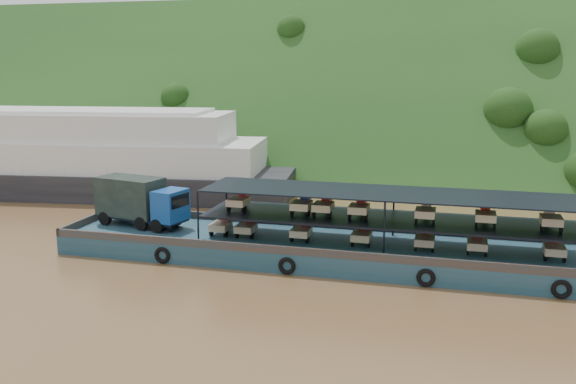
# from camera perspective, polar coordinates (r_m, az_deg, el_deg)

# --- Properties ---
(ground) EXTENTS (160.00, 160.00, 0.00)m
(ground) POSITION_cam_1_polar(r_m,az_deg,el_deg) (43.09, 1.53, -5.08)
(ground) COLOR brown
(ground) RESTS_ON ground
(hillside) EXTENTS (140.00, 39.60, 39.60)m
(hillside) POSITION_cam_1_polar(r_m,az_deg,el_deg) (77.73, 7.84, 2.30)
(hillside) COLOR #163814
(hillside) RESTS_ON ground
(cargo_barge) EXTENTS (35.00, 7.18, 4.54)m
(cargo_barge) POSITION_cam_1_polar(r_m,az_deg,el_deg) (40.77, 2.51, -4.40)
(cargo_barge) COLOR #153A4A
(cargo_barge) RESTS_ON ground
(passenger_ferry) EXTENTS (40.30, 15.01, 7.97)m
(passenger_ferry) POSITION_cam_1_polar(r_m,az_deg,el_deg) (63.68, -17.56, 2.98)
(passenger_ferry) COLOR black
(passenger_ferry) RESTS_ON ground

